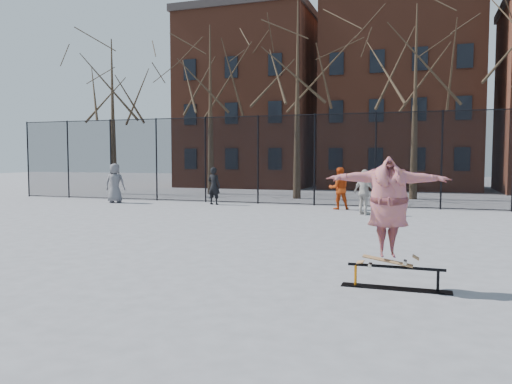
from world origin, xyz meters
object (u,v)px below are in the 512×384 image
(skate_rail, at_px, (396,280))
(bystander_black, at_px, (214,186))
(bystander_red, at_px, (339,188))
(skateboard, at_px, (388,262))
(skater, at_px, (389,209))
(bystander_grey, at_px, (115,183))
(bystander_white, at_px, (365,192))

(skate_rail, distance_m, bystander_black, 14.91)
(skate_rail, relative_size, bystander_red, 1.01)
(skateboard, distance_m, bystander_black, 14.83)
(skater, relative_size, bystander_grey, 1.08)
(skate_rail, relative_size, bystander_black, 1.03)
(skate_rail, distance_m, bystander_grey, 17.56)
(bystander_grey, distance_m, bystander_white, 11.59)
(skate_rail, distance_m, skateboard, 0.31)
(skate_rail, bearing_deg, bystander_red, 103.45)
(skater, distance_m, bystander_grey, 17.45)
(skate_rail, xyz_separation_m, bystander_red, (-2.86, 11.98, 0.70))
(bystander_red, bearing_deg, bystander_grey, -17.95)
(bystander_red, bearing_deg, bystander_white, 105.86)
(bystander_white, bearing_deg, skate_rail, 136.01)
(bystander_grey, bearing_deg, bystander_red, 166.45)
(skater, bearing_deg, bystander_red, 89.84)
(skate_rail, bearing_deg, bystander_grey, 138.74)
(skate_rail, bearing_deg, skateboard, 180.00)
(bystander_black, xyz_separation_m, bystander_red, (5.63, -0.26, 0.02))
(skate_rail, xyz_separation_m, skateboard, (-0.13, 0.00, 0.28))
(bystander_black, xyz_separation_m, bystander_white, (6.83, -1.91, -0.00))
(bystander_grey, bearing_deg, skateboard, 122.63)
(skateboard, relative_size, bystander_grey, 0.47)
(skate_rail, relative_size, bystander_grey, 0.94)
(skater, height_order, bystander_white, skater)
(skateboard, bearing_deg, bystander_grey, 138.45)
(bystander_grey, bearing_deg, skate_rail, 122.91)
(skateboard, distance_m, bystander_grey, 17.45)
(skate_rail, xyz_separation_m, skater, (-0.13, 0.00, 1.14))
(bystander_red, xyz_separation_m, bystander_white, (1.20, -1.65, -0.02))
(skate_rail, bearing_deg, skater, 180.00)
(bystander_red, distance_m, bystander_white, 2.04)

